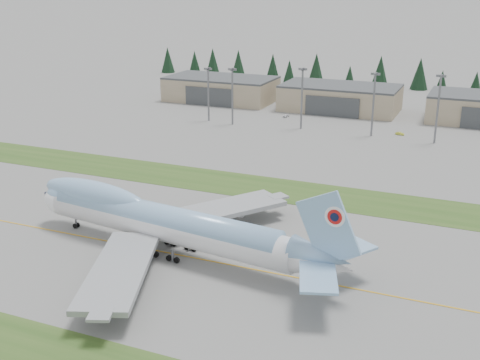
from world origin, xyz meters
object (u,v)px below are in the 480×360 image
at_px(boeing_747_freighter, 163,222).
at_px(hangar_left, 221,89).
at_px(service_vehicle_b, 400,135).
at_px(service_vehicle_a, 286,117).
at_px(hangar_center, 340,98).

relative_size(boeing_747_freighter, hangar_left, 1.57).
bearing_deg(service_vehicle_b, service_vehicle_a, 91.58).
xyz_separation_m(hangar_center, service_vehicle_b, (30.02, -32.85, -5.39)).
bearing_deg(service_vehicle_a, hangar_center, 60.07).
xyz_separation_m(boeing_747_freighter, hangar_left, (-55.74, 149.54, -1.13)).
height_order(hangar_center, service_vehicle_b, hangar_center).
bearing_deg(service_vehicle_b, boeing_747_freighter, -178.40).
xyz_separation_m(boeing_747_freighter, service_vehicle_a, (-17.40, 128.41, -6.52)).
xyz_separation_m(boeing_747_freighter, hangar_center, (-0.74, 149.54, -1.13)).
distance_m(boeing_747_freighter, hangar_center, 149.54).
relative_size(boeing_747_freighter, hangar_center, 1.57).
relative_size(hangar_left, service_vehicle_b, 15.39).
relative_size(boeing_747_freighter, service_vehicle_a, 21.73).
relative_size(hangar_center, service_vehicle_a, 13.86).
bearing_deg(service_vehicle_a, service_vehicle_b, -5.78).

